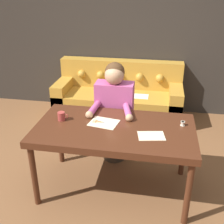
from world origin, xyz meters
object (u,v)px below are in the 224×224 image
object	(u,v)px
person	(114,112)
couch	(119,98)
scissors	(100,122)
thread_spool	(183,124)
mug	(62,116)
dining_table	(114,133)

from	to	relation	value
person	couch	bearing A→B (deg)	96.18
scissors	thread_spool	size ratio (longest dim) A/B	5.43
person	mug	xyz separation A→B (m)	(-0.47, -0.51, 0.15)
person	scissors	bearing A→B (deg)	-97.58
dining_table	mug	distance (m)	0.58
dining_table	couch	world-z (taller)	couch
dining_table	mug	size ratio (longest dim) A/B	14.08
person	thread_spool	size ratio (longest dim) A/B	27.90
dining_table	mug	world-z (taller)	mug
dining_table	person	bearing A→B (deg)	99.73
person	thread_spool	world-z (taller)	person
thread_spool	dining_table	bearing A→B (deg)	-167.48
couch	mug	xyz separation A→B (m)	(-0.34, -1.73, 0.49)
scissors	mug	xyz separation A→B (m)	(-0.40, -0.02, 0.04)
dining_table	couch	distance (m)	1.83
dining_table	couch	xyz separation A→B (m)	(-0.23, 1.78, -0.37)
dining_table	person	size ratio (longest dim) A/B	1.27
scissors	dining_table	bearing A→B (deg)	-24.49
couch	mug	world-z (taller)	couch
dining_table	couch	bearing A→B (deg)	97.32
mug	thread_spool	bearing A→B (deg)	4.43
mug	couch	bearing A→B (deg)	78.93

